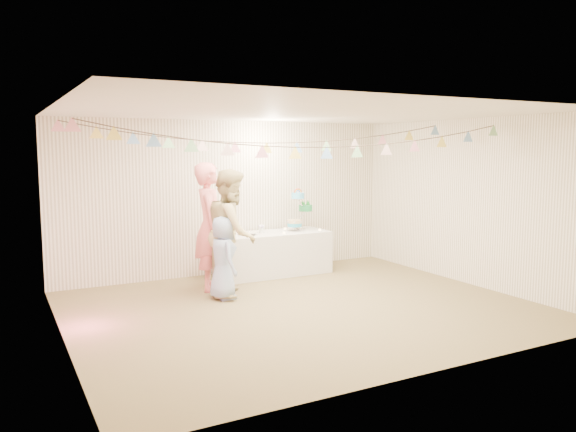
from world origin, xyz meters
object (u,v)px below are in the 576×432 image
person_adult_a (210,227)px  person_adult_b (232,232)px  table (273,253)px  person_child (223,258)px  cake_stand (300,209)px

person_adult_a → person_adult_b: 0.47m
table → person_child: (-1.33, -1.08, 0.23)m
cake_stand → person_child: size_ratio=0.57×
person_adult_a → person_adult_b: size_ratio=1.05×
cake_stand → person_adult_a: bearing=-163.8°
table → person_adult_a: person_adult_a is taller
person_adult_a → person_child: person_adult_a is taller
table → cake_stand: (0.55, 0.05, 0.73)m
cake_stand → person_adult_a: 1.93m
person_adult_b → table: bearing=-22.8°
cake_stand → person_adult_b: (-1.67, -0.97, -0.17)m
table → person_child: person_child is taller
person_adult_b → person_child: bearing=155.4°
table → person_adult_b: 1.56m
table → person_child: bearing=-141.0°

